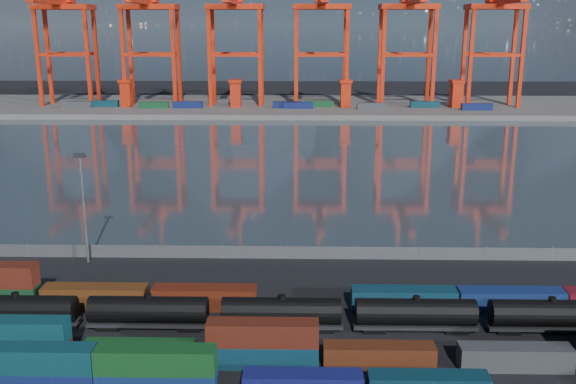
{
  "coord_description": "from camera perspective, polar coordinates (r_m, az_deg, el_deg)",
  "views": [
    {
      "loc": [
        1.94,
        -64.01,
        34.47
      ],
      "look_at": [
        0.0,
        30.0,
        10.0
      ],
      "focal_mm": 40.0,
      "sensor_mm": 36.0,
      "label": 1
    }
  ],
  "objects": [
    {
      "name": "harbor_water",
      "position": [
        172.5,
        0.52,
        3.06
      ],
      "size": [
        700.0,
        700.0,
        0.0
      ],
      "primitive_type": "plane",
      "color": "#2E3B42",
      "rests_on": "ground"
    },
    {
      "name": "container_row_south",
      "position": [
        64.34,
        -7.97,
        -16.07
      ],
      "size": [
        138.99,
        2.33,
        4.97
      ],
      "color": "#36383B",
      "rests_on": "ground"
    },
    {
      "name": "straddle_carriers",
      "position": [
        265.39,
        0.22,
        8.82
      ],
      "size": [
        140.0,
        7.0,
        11.1
      ],
      "color": "red",
      "rests_on": "far_quay"
    },
    {
      "name": "ground",
      "position": [
        72.73,
        -0.5,
        -13.71
      ],
      "size": [
        700.0,
        700.0,
        0.0
      ],
      "primitive_type": "plane",
      "color": "black",
      "rests_on": "ground"
    },
    {
      "name": "far_quay",
      "position": [
        276.05,
        0.78,
        7.62
      ],
      "size": [
        700.0,
        70.0,
        2.0
      ],
      "primitive_type": "cube",
      "color": "#514F4C",
      "rests_on": "ground"
    },
    {
      "name": "tanker_string",
      "position": [
        76.27,
        -6.52,
        -10.54
      ],
      "size": [
        122.8,
        3.07,
        4.4
      ],
      "color": "black",
      "rests_on": "ground"
    },
    {
      "name": "container_row_north",
      "position": [
        82.81,
        -10.64,
        -9.02
      ],
      "size": [
        141.43,
        2.65,
        5.65
      ],
      "color": "navy",
      "rests_on": "ground"
    },
    {
      "name": "quay_containers",
      "position": [
        261.66,
        -1.67,
        7.74
      ],
      "size": [
        172.58,
        10.99,
        2.6
      ],
      "color": "navy",
      "rests_on": "far_quay"
    },
    {
      "name": "yard_light_mast",
      "position": [
        98.77,
        -17.73,
        -0.89
      ],
      "size": [
        1.6,
        0.4,
        16.6
      ],
      "color": "slate",
      "rests_on": "ground"
    },
    {
      "name": "waterfront_fence",
      "position": [
        97.93,
        -0.02,
        -5.4
      ],
      "size": [
        160.12,
        0.12,
        2.2
      ],
      "color": "#595B5E",
      "rests_on": "ground"
    },
    {
      "name": "container_row_mid",
      "position": [
        68.61,
        -1.82,
        -13.86
      ],
      "size": [
        140.32,
        2.36,
        5.02
      ],
      "color": "#404245",
      "rests_on": "ground"
    },
    {
      "name": "gantry_cranes",
      "position": [
        267.59,
        -0.87,
        15.12
      ],
      "size": [
        198.2,
        44.53,
        60.31
      ],
      "color": "red",
      "rests_on": "ground"
    }
  ]
}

